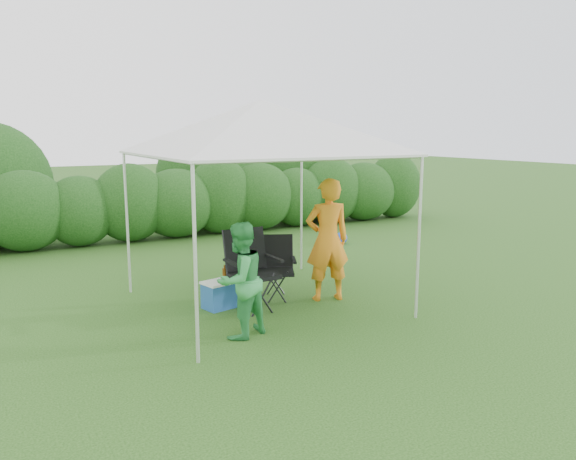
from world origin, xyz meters
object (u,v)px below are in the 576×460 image
chair_right (276,263)px  chair_left (250,264)px  cooler (220,294)px  canopy (261,127)px  man (327,240)px  woman (240,280)px

chair_right → chair_left: size_ratio=0.83×
chair_left → cooler: (-0.37, 0.19, -0.43)m
canopy → man: 1.84m
man → cooler: 1.70m
canopy → woman: (-0.79, -1.02, -1.77)m
canopy → chair_left: canopy is taller
canopy → chair_left: (-0.22, -0.06, -1.84)m
chair_right → woman: (-1.12, -1.24, 0.18)m
woman → cooler: (0.20, 1.15, -0.50)m
chair_left → woman: (-0.57, -0.95, 0.07)m
man → woman: 1.88m
chair_right → woman: woman is taller
canopy → woman: bearing=-127.8°
chair_right → woman: 1.68m
canopy → man: (0.92, -0.25, -1.58)m
cooler → chair_right: bearing=-7.6°
chair_left → canopy: bearing=14.6°
chair_right → cooler: chair_right is taller
canopy → cooler: (-0.59, 0.13, -2.27)m
canopy → chair_right: canopy is taller
man → canopy: bearing=-1.0°
chair_right → chair_left: bearing=-127.8°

